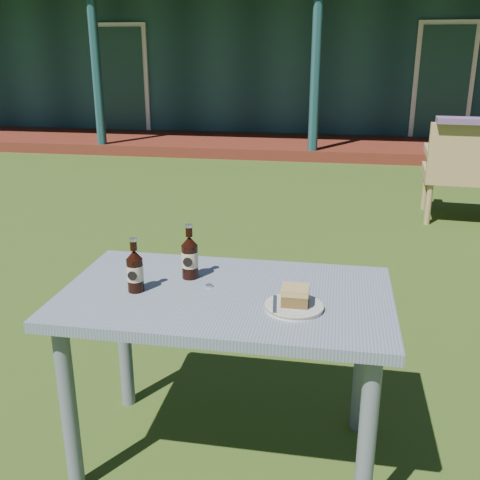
% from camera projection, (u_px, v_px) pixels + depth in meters
% --- Properties ---
extents(ground, '(80.00, 80.00, 0.00)m').
position_uv_depth(ground, '(273.00, 294.00, 3.77)').
color(ground, '#334916').
extents(pavilion, '(15.80, 8.30, 3.45)m').
position_uv_depth(pavilion, '(326.00, 47.00, 12.00)').
color(pavilion, '#173A3D').
rests_on(pavilion, ground).
extents(cafe_table, '(1.20, 0.70, 0.72)m').
position_uv_depth(cafe_table, '(226.00, 317.00, 2.08)').
color(cafe_table, slate).
rests_on(cafe_table, ground).
extents(plate, '(0.20, 0.20, 0.01)m').
position_uv_depth(plate, '(294.00, 306.00, 1.91)').
color(plate, silver).
rests_on(plate, cafe_table).
extents(cake_slice, '(0.09, 0.09, 0.06)m').
position_uv_depth(cake_slice, '(295.00, 295.00, 1.91)').
color(cake_slice, brown).
rests_on(cake_slice, plate).
extents(fork, '(0.03, 0.14, 0.00)m').
position_uv_depth(fork, '(275.00, 304.00, 1.91)').
color(fork, silver).
rests_on(fork, plate).
extents(cola_bottle_near, '(0.06, 0.07, 0.22)m').
position_uv_depth(cola_bottle_near, '(190.00, 257.00, 2.15)').
color(cola_bottle_near, black).
rests_on(cola_bottle_near, cafe_table).
extents(cola_bottle_far, '(0.06, 0.06, 0.20)m').
position_uv_depth(cola_bottle_far, '(135.00, 270.00, 2.03)').
color(cola_bottle_far, black).
rests_on(cola_bottle_far, cafe_table).
extents(bottle_cap, '(0.03, 0.03, 0.01)m').
position_uv_depth(bottle_cap, '(209.00, 286.00, 2.09)').
color(bottle_cap, silver).
rests_on(bottle_cap, cafe_table).
extents(armchair_left, '(0.74, 0.70, 0.94)m').
position_uv_depth(armchair_left, '(464.00, 166.00, 5.20)').
color(armchair_left, '#9C814E').
rests_on(armchair_left, ground).
extents(floral_throw, '(0.63, 0.26, 0.05)m').
position_uv_depth(floral_throw, '(474.00, 121.00, 4.88)').
color(floral_throw, '#5D4269').
rests_on(floral_throw, armchair_left).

